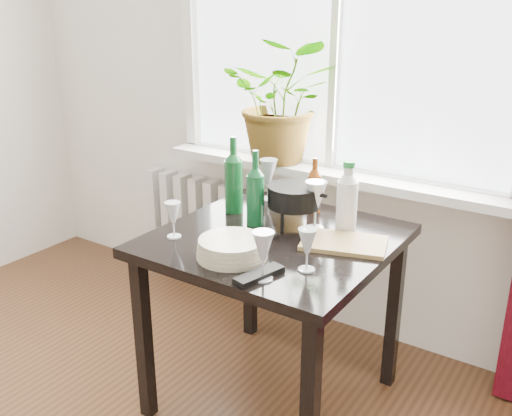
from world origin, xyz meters
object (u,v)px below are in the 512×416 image
Objects in this scene: tv_remote at (259,275)px; wine_bottle_right at (255,188)px; wineglass_far_right at (307,249)px; table at (275,258)px; potted_plant at (284,101)px; bottle_amber at (314,185)px; wineglass_front_right at (263,255)px; wineglass_back_center at (315,205)px; radiator at (206,226)px; plate_stack at (232,248)px; wine_bottle_left at (234,174)px; wineglass_front_left at (173,220)px; fondue_pot at (294,205)px; cutting_board at (344,243)px; wineglass_back_left at (268,179)px; cleaning_bottle at (347,196)px.

wine_bottle_right is at bearing 138.86° from tv_remote.
table is at bearing 141.53° from wineglass_far_right.
potted_plant is 1.92× the size of wine_bottle_right.
bottle_amber reaches higher than wineglass_far_right.
wineglass_front_right is 0.48m from wineglass_back_center.
radiator is 1.46m from wineglass_front_right.
tv_remote is (0.48, -0.93, -0.39)m from potted_plant.
wine_bottle_right is 0.49m from wineglass_front_right.
bottle_amber reaches higher than plate_stack.
wineglass_front_left is at bearing -93.69° from wine_bottle_left.
table is 4.66× the size of tv_remote.
wineglass_far_right is at bearing 3.22° from wineglass_front_left.
wine_bottle_right is 1.26× the size of fondue_pot.
wineglass_front_right reaches higher than tv_remote.
fondue_pot is (0.34, -0.47, -0.31)m from potted_plant.
wineglass_far_right is 0.41m from fondue_pot.
plate_stack is (-0.18, 0.08, -0.05)m from wineglass_front_right.
plate_stack reaches higher than cutting_board.
table is at bearing -76.57° from fondue_pot.
tv_remote is 0.60× the size of cutting_board.
radiator is 1.38× the size of potted_plant.
radiator is at bearing 133.36° from plate_stack.
wineglass_back_left reaches higher than cutting_board.
cutting_board is (0.56, 0.29, -0.06)m from wineglass_front_left.
fondue_pot is at bearing 49.44° from wineglass_front_left.
plate_stack is (-0.02, -0.56, -0.08)m from bottle_amber.
table is 0.28m from wine_bottle_right.
wine_bottle_right is at bearing 155.75° from table.
wineglass_back_center is (0.38, 0.01, -0.06)m from wine_bottle_left.
wineglass_back_center is at bearing 42.66° from wineglass_front_left.
plate_stack is at bearing -95.14° from table.
wineglass_back_center is 0.20m from cutting_board.
wineglass_front_right is 0.92× the size of tv_remote.
table reaches higher than radiator.
radiator is 0.92m from wine_bottle_left.
wine_bottle_right is (-0.13, 0.06, 0.24)m from table.
wine_bottle_right is at bearing 145.95° from wineglass_far_right.
wineglass_back_center is at bearing 21.36° from wine_bottle_right.
wineglass_front_right is at bearing 2.38° from tv_remote.
bottle_amber is at bearing 64.33° from wine_bottle_right.
wineglass_back_center is at bearing -154.72° from cleaning_bottle.
wineglass_front_left is at bearing -179.05° from tv_remote.
cleaning_bottle reaches higher than wineglass_back_center.
table is 0.41m from wineglass_front_left.
cleaning_bottle is (0.48, 0.07, -0.02)m from wine_bottle_left.
wineglass_back_left reaches higher than tv_remote.
plate_stack is (0.26, -0.38, -0.13)m from wine_bottle_left.
wineglass_back_left reaches higher than radiator.
potted_plant is at bearing 130.79° from tv_remote.
tv_remote is at bearing -58.97° from fondue_pot.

